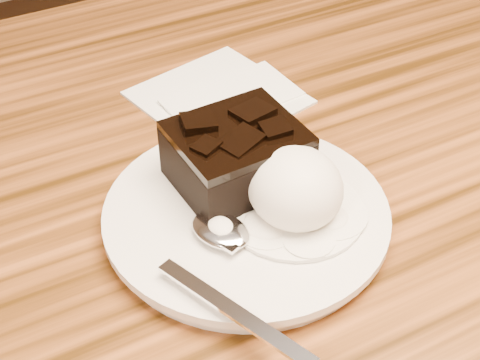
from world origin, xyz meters
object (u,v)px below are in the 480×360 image
napkin (218,96)px  plate (246,218)px  ice_cream_scoop (295,188)px  spoon (221,232)px  brownie (237,159)px

napkin → plate: bearing=-110.2°
ice_cream_scoop → napkin: (0.03, 0.19, -0.04)m
ice_cream_scoop → spoon: 0.06m
brownie → spoon: size_ratio=0.50×
plate → napkin: 0.18m
plate → napkin: plate is taller
ice_cream_scoop → spoon: ice_cream_scoop is taller
ice_cream_scoop → napkin: 0.19m
plate → napkin: bearing=69.8°
spoon → plate: bearing=8.2°
napkin → spoon: bearing=-116.6°
ice_cream_scoop → spoon: (-0.06, 0.00, -0.02)m
napkin → ice_cream_scoop: bearing=-99.7°
brownie → ice_cream_scoop: 0.06m
brownie → ice_cream_scoop: bearing=-69.7°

